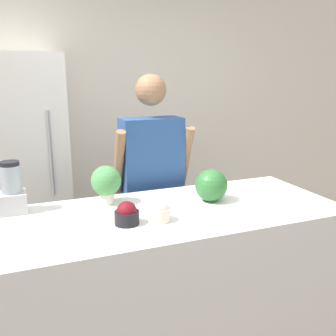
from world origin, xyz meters
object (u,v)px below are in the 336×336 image
watermelon (211,185)px  blender (12,191)px  potted_plant (106,182)px  bowl_cherries (127,214)px  person (152,188)px  refrigerator (21,170)px  bowl_cream (159,211)px

watermelon → blender: (-1.15, 0.28, 0.01)m
potted_plant → bowl_cherries: bearing=-85.7°
bowl_cherries → person: bearing=61.6°
refrigerator → person: size_ratio=1.09×
refrigerator → watermelon: bearing=-50.7°
person → potted_plant: person is taller
person → blender: size_ratio=5.69×
bowl_cherries → bowl_cream: size_ratio=1.04×
bowl_cherries → bowl_cream: (0.17, -0.02, 0.00)m
refrigerator → bowl_cherries: 1.56m
person → watermelon: 0.66m
refrigerator → person: bearing=-38.5°
bowl_cherries → potted_plant: potted_plant is taller
refrigerator → watermelon: refrigerator is taller
bowl_cherries → blender: bearing=143.5°
bowl_cream → potted_plant: (-0.20, 0.38, 0.09)m
bowl_cream → potted_plant: 0.44m
blender → potted_plant: (0.54, -0.06, 0.01)m
person → bowl_cream: (-0.23, -0.77, 0.11)m
refrigerator → watermelon: size_ratio=9.35×
watermelon → bowl_cherries: (-0.58, -0.14, -0.06)m
person → potted_plant: (-0.43, -0.39, 0.20)m
refrigerator → blender: refrigerator is taller
potted_plant → watermelon: bearing=-20.3°
refrigerator → bowl_cream: (0.69, -1.50, 0.05)m
watermelon → bowl_cherries: bearing=-166.7°
bowl_cherries → bowl_cream: bearing=-7.5°
bowl_cherries → blender: (-0.56, 0.42, 0.08)m
person → watermelon: size_ratio=8.57×
bowl_cherries → blender: 0.71m
watermelon → bowl_cream: watermelon is taller
person → bowl_cream: 0.81m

